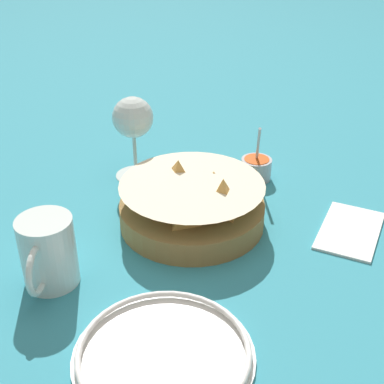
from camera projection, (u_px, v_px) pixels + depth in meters
ground_plane at (199, 233)px, 0.86m from camera, size 4.00×4.00×0.00m
food_basket at (193, 205)px, 0.87m from camera, size 0.24×0.24×0.09m
sauce_cup at (256, 167)px, 1.01m from camera, size 0.07×0.06×0.12m
wine_glass at (133, 121)px, 0.97m from camera, size 0.08×0.08×0.16m
beer_mug at (48, 254)px, 0.73m from camera, size 0.12×0.08×0.10m
side_plate at (164, 353)px, 0.63m from camera, size 0.22×0.22×0.01m
napkin at (350, 229)px, 0.86m from camera, size 0.17×0.14×0.01m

